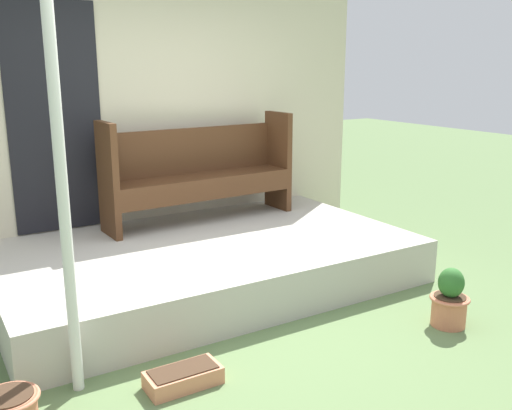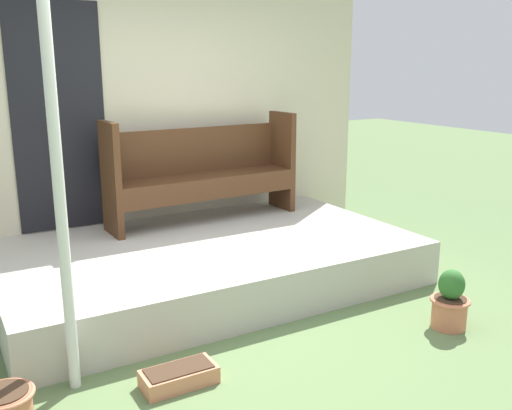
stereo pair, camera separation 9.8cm
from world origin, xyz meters
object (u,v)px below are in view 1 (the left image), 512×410
Objects in this scene: support_post at (63,203)px; flower_pot_middle at (450,301)px; bench at (199,168)px; planter_box_rect at (183,377)px.

support_post is 2.74m from flower_pot_middle.
bench reaches higher than flower_pot_middle.
support_post is at bearing -135.77° from bench.
flower_pot_middle reaches higher than planter_box_rect.
flower_pot_middle is 0.99× the size of planter_box_rect.
support_post is 5.10× the size of flower_pot_middle.
bench is 4.31× the size of flower_pot_middle.
planter_box_rect is at bearing 172.38° from flower_pot_middle.
flower_pot_middle is (2.52, -0.56, -0.93)m from support_post.
bench is (1.66, 1.77, -0.23)m from support_post.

